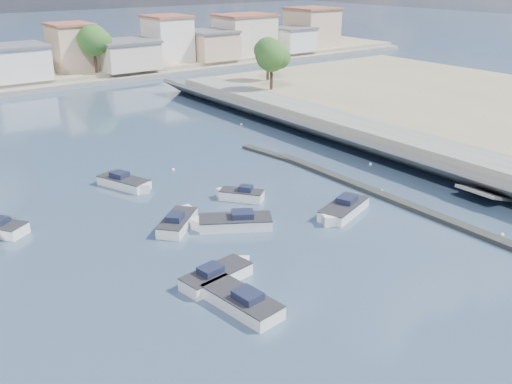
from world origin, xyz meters
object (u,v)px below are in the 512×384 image
at_px(motorboat_f, 239,195).
at_px(motorboat_g, 126,183).
at_px(motorboat_d, 342,210).
at_px(motorboat_a, 238,300).
at_px(motorboat_b, 178,222).
at_px(motorboat_h, 219,275).
at_px(motorboat_c, 232,223).

relative_size(motorboat_f, motorboat_g, 0.69).
bearing_deg(motorboat_d, motorboat_a, -157.68).
bearing_deg(motorboat_d, motorboat_f, 121.90).
xyz_separation_m(motorboat_b, motorboat_f, (6.70, 1.62, 0.00)).
distance_m(motorboat_a, motorboat_h, 3.08).
bearing_deg(motorboat_h, motorboat_g, 83.09).
height_order(motorboat_c, motorboat_h, same).
height_order(motorboat_f, motorboat_g, same).
height_order(motorboat_b, motorboat_g, same).
xyz_separation_m(motorboat_d, motorboat_h, (-13.22, -2.70, 0.00)).
relative_size(motorboat_d, motorboat_g, 1.06).
xyz_separation_m(motorboat_a, motorboat_c, (5.64, 8.95, 0.00)).
relative_size(motorboat_g, motorboat_h, 1.04).
height_order(motorboat_a, motorboat_g, same).
height_order(motorboat_b, motorboat_c, same).
bearing_deg(motorboat_a, motorboat_d, 22.32).
distance_m(motorboat_c, motorboat_g, 12.70).
distance_m(motorboat_d, motorboat_h, 13.49).
bearing_deg(motorboat_b, motorboat_g, 88.16).
xyz_separation_m(motorboat_f, motorboat_g, (-6.38, 8.23, 0.00)).
height_order(motorboat_b, motorboat_d, same).
xyz_separation_m(motorboat_a, motorboat_h, (0.68, 3.00, -0.00)).
distance_m(motorboat_a, motorboat_f, 16.07).
bearing_deg(motorboat_h, motorboat_f, 49.61).
distance_m(motorboat_a, motorboat_d, 15.02).
bearing_deg(motorboat_b, motorboat_c, -39.84).
height_order(motorboat_a, motorboat_d, same).
bearing_deg(motorboat_a, motorboat_f, 54.72).
height_order(motorboat_c, motorboat_f, same).
relative_size(motorboat_a, motorboat_d, 1.01).
relative_size(motorboat_b, motorboat_f, 1.20).
bearing_deg(motorboat_c, motorboat_d, -21.44).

